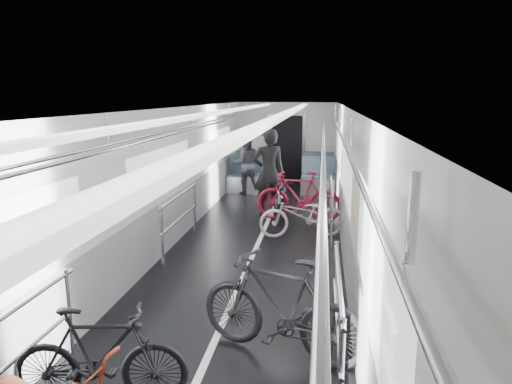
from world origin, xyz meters
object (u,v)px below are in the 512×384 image
Objects in this scene: bike_left_mid at (100,357)px; bike_aisle at (282,198)px; bike_right_mid at (302,215)px; person_standing at (269,173)px; bike_right_far at (299,196)px; bike_right_near at (281,306)px; person_seated at (246,164)px.

bike_left_mid reaches higher than bike_aisle.
person_standing is (-0.81, 1.50, 0.53)m from bike_right_mid.
bike_right_mid is 0.84× the size of person_standing.
person_standing is at bearing -165.76° from bike_right_mid.
person_standing is at bearing -114.13° from bike_right_far.
bike_left_mid is 0.91× the size of bike_aisle.
bike_right_far is 0.48m from bike_aisle.
bike_right_near reaches higher than bike_aisle.
bike_right_far is at bearing 104.83° from person_seated.
bike_right_near is (1.44, 0.97, 0.09)m from bike_left_mid.
person_seated is (-1.66, 7.71, 0.27)m from bike_right_near.
bike_aisle is 0.61m from person_standing.
bike_left_mid is at bearing -30.66° from bike_right_mid.
bike_right_mid is at bearing 98.08° from person_seated.
bike_right_far reaches higher than bike_left_mid.
bike_right_far is (-0.10, 5.15, -0.00)m from bike_right_near.
bike_left_mid is 8.69m from person_seated.
bike_left_mid is at bearing -8.12° from bike_right_far.
bike_left_mid is at bearing -96.49° from bike_aisle.
person_standing is at bearing -153.34° from bike_right_near.
bike_right_far is at bearing 133.77° from person_standing.
person_standing reaches higher than bike_right_near.
person_seated is at bearing 119.40° from bike_aisle.
bike_left_mid is at bearing -37.31° from bike_right_near.
person_seated is (-1.18, 2.29, 0.38)m from bike_aisle.
bike_right_near is 5.59m from person_standing.
person_standing is 2.37m from person_seated.
person_seated reaches higher than bike_right_near.
bike_left_mid is 0.92× the size of bike_right_mid.
bike_right_far is 1.08× the size of bike_aisle.
bike_left_mid is 6.46m from bike_aisle.
bike_right_near is at bearing -14.72° from bike_right_mid.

